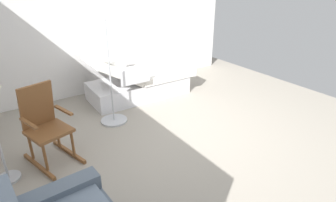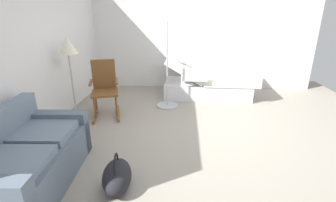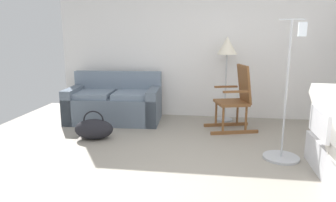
% 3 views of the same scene
% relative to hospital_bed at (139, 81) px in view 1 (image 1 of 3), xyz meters
% --- Properties ---
extents(ground_plane, '(6.68, 6.68, 0.00)m').
position_rel_hospital_bed_xyz_m(ground_plane, '(-1.82, 0.14, -0.31)').
color(ground_plane, gray).
extents(side_wall, '(0.10, 5.54, 2.70)m').
position_rel_hospital_bed_xyz_m(side_wall, '(0.77, 0.14, 1.04)').
color(side_wall, white).
rests_on(side_wall, ground).
extents(hospital_bed, '(1.06, 2.08, 1.07)m').
position_rel_hospital_bed_xyz_m(hospital_bed, '(0.00, 0.00, 0.00)').
color(hospital_bed, silver).
rests_on(hospital_bed, ground).
extents(rocking_chair, '(0.86, 0.66, 1.05)m').
position_rel_hospital_bed_xyz_m(rocking_chair, '(-1.21, 2.02, 0.20)').
color(rocking_chair, brown).
rests_on(rocking_chair, ground).
extents(iv_pole, '(0.44, 0.44, 1.69)m').
position_rel_hospital_bed_xyz_m(iv_pole, '(-0.71, 0.88, -0.06)').
color(iv_pole, '#B2B5BA').
rests_on(iv_pole, ground).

